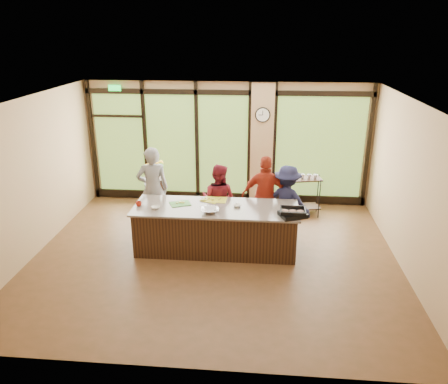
% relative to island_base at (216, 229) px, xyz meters
% --- Properties ---
extents(floor, '(7.00, 7.00, 0.00)m').
position_rel_island_base_xyz_m(floor, '(0.00, -0.30, -0.44)').
color(floor, '#50371C').
rests_on(floor, ground).
extents(ceiling, '(7.00, 7.00, 0.00)m').
position_rel_island_base_xyz_m(ceiling, '(0.00, -0.30, 2.56)').
color(ceiling, silver).
rests_on(ceiling, back_wall).
extents(back_wall, '(7.00, 0.00, 7.00)m').
position_rel_island_base_xyz_m(back_wall, '(0.00, 2.70, 1.06)').
color(back_wall, tan).
rests_on(back_wall, floor).
extents(left_wall, '(0.00, 6.00, 6.00)m').
position_rel_island_base_xyz_m(left_wall, '(-3.50, -0.30, 1.06)').
color(left_wall, tan).
rests_on(left_wall, floor).
extents(right_wall, '(0.00, 6.00, 6.00)m').
position_rel_island_base_xyz_m(right_wall, '(3.50, -0.30, 1.06)').
color(right_wall, tan).
rests_on(right_wall, floor).
extents(window_wall, '(6.90, 0.12, 3.00)m').
position_rel_island_base_xyz_m(window_wall, '(0.16, 2.65, 0.95)').
color(window_wall, tan).
rests_on(window_wall, floor).
extents(island_base, '(3.10, 1.00, 0.88)m').
position_rel_island_base_xyz_m(island_base, '(0.00, 0.00, 0.00)').
color(island_base, black).
rests_on(island_base, floor).
extents(countertop, '(3.20, 1.10, 0.04)m').
position_rel_island_base_xyz_m(countertop, '(0.00, 0.00, 0.46)').
color(countertop, gray).
rests_on(countertop, island_base).
extents(wall_clock, '(0.36, 0.04, 0.36)m').
position_rel_island_base_xyz_m(wall_clock, '(0.85, 2.57, 1.81)').
color(wall_clock, black).
rests_on(wall_clock, window_wall).
extents(cook_left, '(0.78, 0.62, 1.86)m').
position_rel_island_base_xyz_m(cook_left, '(-1.45, 0.85, 0.49)').
color(cook_left, slate).
rests_on(cook_left, floor).
extents(cook_midleft, '(0.89, 0.78, 1.55)m').
position_rel_island_base_xyz_m(cook_midleft, '(-0.02, 0.76, 0.34)').
color(cook_midleft, maroon).
rests_on(cook_midleft, floor).
extents(cook_midright, '(1.03, 0.45, 1.73)m').
position_rel_island_base_xyz_m(cook_midright, '(0.97, 0.81, 0.43)').
color(cook_midright, maroon).
rests_on(cook_midright, floor).
extents(cook_right, '(1.14, 0.89, 1.55)m').
position_rel_island_base_xyz_m(cook_right, '(1.41, 0.78, 0.34)').
color(cook_right, '#1A1C3B').
rests_on(cook_right, floor).
extents(roasting_pan, '(0.56, 0.51, 0.08)m').
position_rel_island_base_xyz_m(roasting_pan, '(1.46, -0.33, 0.52)').
color(roasting_pan, black).
rests_on(roasting_pan, countertop).
extents(mixing_bowl, '(0.38, 0.38, 0.08)m').
position_rel_island_base_xyz_m(mixing_bowl, '(-0.08, -0.28, 0.52)').
color(mixing_bowl, silver).
rests_on(mixing_bowl, countertop).
extents(cutting_board_left, '(0.47, 0.42, 0.01)m').
position_rel_island_base_xyz_m(cutting_board_left, '(-0.71, 0.10, 0.49)').
color(cutting_board_left, '#3B812F').
rests_on(cutting_board_left, countertop).
extents(cutting_board_center, '(0.45, 0.34, 0.01)m').
position_rel_island_base_xyz_m(cutting_board_center, '(-0.04, 0.37, 0.49)').
color(cutting_board_center, gold).
rests_on(cutting_board_center, countertop).
extents(cutting_board_right, '(0.44, 0.39, 0.01)m').
position_rel_island_base_xyz_m(cutting_board_right, '(-0.15, 0.35, 0.49)').
color(cutting_board_right, gold).
rests_on(cutting_board_right, countertop).
extents(prep_bowl_near, '(0.19, 0.19, 0.05)m').
position_rel_island_base_xyz_m(prep_bowl_near, '(-1.14, -0.19, 0.51)').
color(prep_bowl_near, white).
rests_on(prep_bowl_near, countertop).
extents(prep_bowl_mid, '(0.16, 0.16, 0.04)m').
position_rel_island_base_xyz_m(prep_bowl_mid, '(0.41, 0.05, 0.50)').
color(prep_bowl_mid, white).
rests_on(prep_bowl_mid, countertop).
extents(prep_bowl_far, '(0.16, 0.16, 0.03)m').
position_rel_island_base_xyz_m(prep_bowl_far, '(-0.28, 0.34, 0.50)').
color(prep_bowl_far, white).
rests_on(prep_bowl_far, countertop).
extents(red_ramekin, '(0.11, 0.11, 0.09)m').
position_rel_island_base_xyz_m(red_ramekin, '(-1.50, -0.08, 0.52)').
color(red_ramekin, '#A31F10').
rests_on(red_ramekin, countertop).
extents(flower_stand, '(0.54, 0.54, 0.83)m').
position_rel_island_base_xyz_m(flower_stand, '(-1.68, 1.86, -0.03)').
color(flower_stand, black).
rests_on(flower_stand, floor).
extents(flower_vase, '(0.25, 0.25, 0.25)m').
position_rel_island_base_xyz_m(flower_vase, '(-1.68, 1.86, 0.51)').
color(flower_vase, olive).
rests_on(flower_vase, flower_stand).
extents(bar_cart, '(0.80, 0.56, 1.00)m').
position_rel_island_base_xyz_m(bar_cart, '(1.88, 1.97, 0.16)').
color(bar_cart, black).
rests_on(bar_cart, floor).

